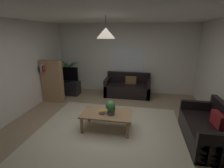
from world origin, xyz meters
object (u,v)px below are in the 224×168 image
(book_on_table_1, at_px, (102,112))
(bookshelf_corner, at_px, (52,81))
(potted_plant_on_table, at_px, (111,107))
(remote_on_table_0, at_px, (111,111))
(book_on_table_2, at_px, (102,111))
(tv, at_px, (66,74))
(couch_right_side, at_px, (208,130))
(book_on_table_0, at_px, (102,113))
(couch_under_window, at_px, (128,88))
(tv_stand, at_px, (68,88))
(pendant_lamp, at_px, (106,33))
(potted_palm_corner, at_px, (69,76))
(coffee_table, at_px, (107,115))

(book_on_table_1, distance_m, bookshelf_corner, 2.54)
(potted_plant_on_table, bearing_deg, remote_on_table_0, 102.52)
(book_on_table_2, distance_m, tv, 2.89)
(couch_right_side, bearing_deg, remote_on_table_0, -96.08)
(book_on_table_2, bearing_deg, book_on_table_0, -111.96)
(couch_under_window, relative_size, potted_plant_on_table, 4.87)
(couch_right_side, xyz_separation_m, tv_stand, (-4.18, 2.25, -0.03))
(book_on_table_0, relative_size, tv_stand, 0.13)
(book_on_table_0, distance_m, book_on_table_2, 0.05)
(potted_plant_on_table, distance_m, pendant_lamp, 1.64)
(tv_stand, bearing_deg, potted_palm_corner, 104.30)
(coffee_table, distance_m, book_on_table_2, 0.17)
(book_on_table_0, height_order, potted_palm_corner, potted_palm_corner)
(potted_palm_corner, bearing_deg, tv, -76.29)
(couch_right_side, height_order, potted_palm_corner, potted_palm_corner)
(book_on_table_0, bearing_deg, pendant_lamp, 28.49)
(book_on_table_0, height_order, book_on_table_1, book_on_table_1)
(book_on_table_2, height_order, potted_plant_on_table, potted_plant_on_table)
(book_on_table_2, bearing_deg, coffee_table, 25.94)
(remote_on_table_0, bearing_deg, pendant_lamp, -143.38)
(book_on_table_0, xyz_separation_m, pendant_lamp, (0.10, 0.06, 1.80))
(coffee_table, xyz_separation_m, potted_palm_corner, (-2.11, 2.64, 0.23))
(tv, bearing_deg, book_on_table_2, -49.14)
(couch_right_side, bearing_deg, potted_plant_on_table, -91.59)
(couch_right_side, height_order, bookshelf_corner, bookshelf_corner)
(book_on_table_2, bearing_deg, remote_on_table_0, 45.06)
(bookshelf_corner, bearing_deg, tv, 75.43)
(couch_right_side, relative_size, potted_palm_corner, 1.20)
(couch_right_side, xyz_separation_m, bookshelf_corner, (-4.37, 1.52, 0.43))
(book_on_table_2, height_order, tv_stand, book_on_table_2)
(bookshelf_corner, bearing_deg, remote_on_table_0, -30.04)
(book_on_table_2, distance_m, potted_plant_on_table, 0.24)
(remote_on_table_0, height_order, potted_palm_corner, potted_palm_corner)
(book_on_table_2, xyz_separation_m, remote_on_table_0, (0.17, 0.17, -0.05))
(potted_palm_corner, xyz_separation_m, bookshelf_corner, (-0.06, -1.22, 0.12))
(book_on_table_1, relative_size, tv_stand, 0.13)
(book_on_table_1, distance_m, tv, 2.89)
(couch_right_side, xyz_separation_m, pendant_lamp, (-2.20, 0.10, 1.96))
(book_on_table_0, bearing_deg, couch_under_window, 81.72)
(coffee_table, xyz_separation_m, remote_on_table_0, (0.07, 0.12, 0.07))
(coffee_table, height_order, pendant_lamp, pendant_lamp)
(book_on_table_0, height_order, book_on_table_2, book_on_table_2)
(book_on_table_0, height_order, potted_plant_on_table, potted_plant_on_table)
(couch_under_window, height_order, potted_palm_corner, potted_palm_corner)
(potted_plant_on_table, height_order, potted_palm_corner, potted_palm_corner)
(potted_plant_on_table, distance_m, potted_palm_corner, 3.48)
(potted_plant_on_table, xyz_separation_m, tv, (-2.09, 2.17, 0.19))
(book_on_table_2, bearing_deg, potted_plant_on_table, 0.80)
(remote_on_table_0, height_order, tv, tv)
(book_on_table_1, bearing_deg, book_on_table_0, -73.15)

